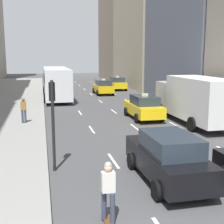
{
  "coord_description": "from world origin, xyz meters",
  "views": [
    {
      "loc": [
        -3.12,
        -4.67,
        4.49
      ],
      "look_at": [
        0.52,
        11.44,
        1.53
      ],
      "focal_mm": 50.0,
      "sensor_mm": 36.0,
      "label": 1
    }
  ],
  "objects_px": {
    "taxi_third": "(144,107)",
    "pedestrian_far_walking": "(24,109)",
    "sedan_silver_behind": "(168,157)",
    "traffic_light_pole": "(53,111)",
    "taxi_lead": "(117,83)",
    "box_truck": "(194,98)",
    "taxi_second": "(103,87)",
    "skateboarder": "(108,190)",
    "city_bus": "(56,82)"
  },
  "relations": [
    {
      "from": "taxi_lead",
      "to": "box_truck",
      "type": "bearing_deg",
      "value": -90.0
    },
    {
      "from": "taxi_lead",
      "to": "taxi_third",
      "type": "distance_m",
      "value": 19.98
    },
    {
      "from": "taxi_third",
      "to": "box_truck",
      "type": "bearing_deg",
      "value": -37.8
    },
    {
      "from": "taxi_second",
      "to": "pedestrian_far_walking",
      "type": "height_order",
      "value": "taxi_second"
    },
    {
      "from": "sedan_silver_behind",
      "to": "skateboarder",
      "type": "relative_size",
      "value": 2.67
    },
    {
      "from": "taxi_lead",
      "to": "box_truck",
      "type": "xyz_separation_m",
      "value": [
        0.0,
        -21.96,
        0.83
      ]
    },
    {
      "from": "taxi_lead",
      "to": "taxi_third",
      "type": "bearing_deg",
      "value": -98.06
    },
    {
      "from": "pedestrian_far_walking",
      "to": "traffic_light_pole",
      "type": "relative_size",
      "value": 0.46
    },
    {
      "from": "skateboarder",
      "to": "taxi_third",
      "type": "bearing_deg",
      "value": 67.85
    },
    {
      "from": "sedan_silver_behind",
      "to": "taxi_lead",
      "type": "bearing_deg",
      "value": 79.73
    },
    {
      "from": "taxi_lead",
      "to": "taxi_third",
      "type": "relative_size",
      "value": 1.0
    },
    {
      "from": "city_bus",
      "to": "skateboarder",
      "type": "relative_size",
      "value": 6.65
    },
    {
      "from": "box_truck",
      "to": "skateboarder",
      "type": "height_order",
      "value": "box_truck"
    },
    {
      "from": "sedan_silver_behind",
      "to": "taxi_third",
      "type": "bearing_deg",
      "value": 75.88
    },
    {
      "from": "taxi_lead",
      "to": "taxi_second",
      "type": "bearing_deg",
      "value": -121.49
    },
    {
      "from": "taxi_third",
      "to": "traffic_light_pole",
      "type": "bearing_deg",
      "value": -126.66
    },
    {
      "from": "skateboarder",
      "to": "pedestrian_far_walking",
      "type": "distance_m",
      "value": 13.58
    },
    {
      "from": "city_bus",
      "to": "pedestrian_far_walking",
      "type": "height_order",
      "value": "city_bus"
    },
    {
      "from": "city_bus",
      "to": "box_truck",
      "type": "distance_m",
      "value": 17.24
    },
    {
      "from": "taxi_lead",
      "to": "pedestrian_far_walking",
      "type": "xyz_separation_m",
      "value": [
        -11.15,
        -19.99,
        0.19
      ]
    },
    {
      "from": "pedestrian_far_walking",
      "to": "box_truck",
      "type": "bearing_deg",
      "value": -10.0
    },
    {
      "from": "skateboarder",
      "to": "traffic_light_pole",
      "type": "xyz_separation_m",
      "value": [
        -1.26,
        4.41,
        1.45
      ]
    },
    {
      "from": "box_truck",
      "to": "taxi_second",
      "type": "bearing_deg",
      "value": 99.15
    },
    {
      "from": "taxi_second",
      "to": "taxi_third",
      "type": "xyz_separation_m",
      "value": [
        0.0,
        -15.21,
        0.0
      ]
    },
    {
      "from": "taxi_lead",
      "to": "box_truck",
      "type": "distance_m",
      "value": 21.97
    },
    {
      "from": "sedan_silver_behind",
      "to": "traffic_light_pole",
      "type": "bearing_deg",
      "value": 152.48
    },
    {
      "from": "skateboarder",
      "to": "city_bus",
      "type": "bearing_deg",
      "value": 90.27
    },
    {
      "from": "pedestrian_far_walking",
      "to": "traffic_light_pole",
      "type": "bearing_deg",
      "value": -79.75
    },
    {
      "from": "taxi_third",
      "to": "traffic_light_pole",
      "type": "xyz_separation_m",
      "value": [
        -6.75,
        -9.07,
        1.53
      ]
    },
    {
      "from": "taxi_lead",
      "to": "taxi_second",
      "type": "height_order",
      "value": "same"
    },
    {
      "from": "pedestrian_far_walking",
      "to": "taxi_third",
      "type": "bearing_deg",
      "value": 1.42
    },
    {
      "from": "taxi_third",
      "to": "city_bus",
      "type": "bearing_deg",
      "value": 113.56
    },
    {
      "from": "city_bus",
      "to": "skateboarder",
      "type": "bearing_deg",
      "value": -89.73
    },
    {
      "from": "taxi_third",
      "to": "pedestrian_far_walking",
      "type": "height_order",
      "value": "taxi_third"
    },
    {
      "from": "sedan_silver_behind",
      "to": "traffic_light_pole",
      "type": "xyz_separation_m",
      "value": [
        -3.95,
        2.06,
        1.49
      ]
    },
    {
      "from": "taxi_lead",
      "to": "box_truck",
      "type": "height_order",
      "value": "box_truck"
    },
    {
      "from": "taxi_second",
      "to": "box_truck",
      "type": "distance_m",
      "value": 17.63
    },
    {
      "from": "city_bus",
      "to": "pedestrian_far_walking",
      "type": "xyz_separation_m",
      "value": [
        -2.74,
        -13.08,
        -0.72
      ]
    },
    {
      "from": "taxi_second",
      "to": "pedestrian_far_walking",
      "type": "relative_size",
      "value": 2.67
    },
    {
      "from": "taxi_third",
      "to": "sedan_silver_behind",
      "type": "relative_size",
      "value": 0.94
    },
    {
      "from": "taxi_second",
      "to": "pedestrian_far_walking",
      "type": "distance_m",
      "value": 17.54
    },
    {
      "from": "taxi_lead",
      "to": "traffic_light_pole",
      "type": "height_order",
      "value": "traffic_light_pole"
    },
    {
      "from": "city_bus",
      "to": "pedestrian_far_walking",
      "type": "relative_size",
      "value": 7.04
    },
    {
      "from": "taxi_second",
      "to": "pedestrian_far_walking",
      "type": "xyz_separation_m",
      "value": [
        -8.35,
        -15.42,
        0.19
      ]
    },
    {
      "from": "skateboarder",
      "to": "pedestrian_far_walking",
      "type": "xyz_separation_m",
      "value": [
        -2.87,
        13.27,
        0.1
      ]
    },
    {
      "from": "city_bus",
      "to": "box_truck",
      "type": "xyz_separation_m",
      "value": [
        8.41,
        -15.04,
        -0.08
      ]
    },
    {
      "from": "skateboarder",
      "to": "traffic_light_pole",
      "type": "distance_m",
      "value": 4.81
    },
    {
      "from": "city_bus",
      "to": "traffic_light_pole",
      "type": "relative_size",
      "value": 3.23
    },
    {
      "from": "skateboarder",
      "to": "sedan_silver_behind",
      "type": "bearing_deg",
      "value": 41.18
    },
    {
      "from": "taxi_third",
      "to": "city_bus",
      "type": "height_order",
      "value": "city_bus"
    }
  ]
}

